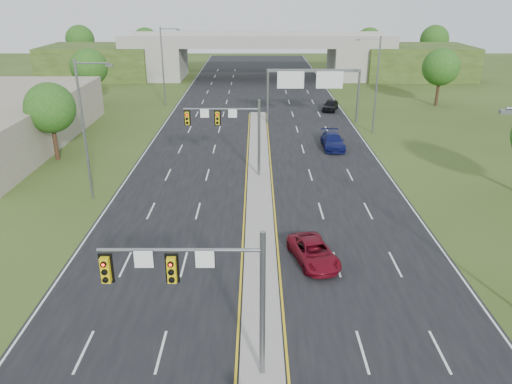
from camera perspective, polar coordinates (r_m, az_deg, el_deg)
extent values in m
plane|color=#303F16|center=(23.26, 0.70, -20.18)|extent=(240.00, 240.00, 0.00)
cube|color=black|center=(54.51, 0.28, 5.41)|extent=(24.00, 160.00, 0.02)
cube|color=gray|center=(43.12, 0.35, 0.94)|extent=(2.00, 54.00, 0.16)
cube|color=gold|center=(43.15, -1.17, 0.85)|extent=(0.12, 54.00, 0.01)
cube|color=gold|center=(43.17, 1.88, 0.85)|extent=(0.12, 54.00, 0.01)
cube|color=silver|center=(55.71, -12.00, 5.30)|extent=(0.12, 160.00, 0.01)
cube|color=silver|center=(55.82, 12.54, 5.29)|extent=(0.12, 160.00, 0.01)
cylinder|color=slate|center=(21.07, 0.74, -13.11)|extent=(0.24, 0.24, 7.00)
cylinder|color=slate|center=(19.86, -8.70, -6.58)|extent=(6.50, 0.16, 0.16)
cube|color=#D8BC0D|center=(20.07, -9.60, -8.79)|extent=(0.35, 0.25, 1.10)
cube|color=#D8BC0D|center=(20.66, -16.81, -8.54)|extent=(0.35, 0.25, 1.10)
cube|color=black|center=(20.19, -9.54, -8.59)|extent=(0.55, 0.04, 1.30)
cube|color=black|center=(20.77, -16.71, -8.34)|extent=(0.55, 0.04, 1.30)
sphere|color=#FF0C05|center=(19.78, -9.73, -8.11)|extent=(0.20, 0.20, 0.20)
sphere|color=#FF0C05|center=(20.38, -17.02, -7.87)|extent=(0.20, 0.20, 0.20)
cube|color=white|center=(20.21, -12.73, -7.50)|extent=(0.75, 0.04, 0.75)
cube|color=white|center=(19.82, -5.87, -7.65)|extent=(0.75, 0.04, 0.75)
cylinder|color=slate|center=(43.93, 0.35, 6.03)|extent=(0.24, 0.24, 7.00)
cylinder|color=slate|center=(43.36, -4.00, 9.44)|extent=(6.50, 0.16, 0.16)
cube|color=#D8BC0D|center=(43.31, -4.43, 8.40)|extent=(0.35, 0.25, 1.10)
cube|color=#D8BC0D|center=(43.59, -7.87, 8.35)|extent=(0.35, 0.25, 1.10)
cube|color=black|center=(43.45, -4.42, 8.44)|extent=(0.55, 0.04, 1.30)
cube|color=black|center=(43.72, -7.85, 8.39)|extent=(0.55, 0.04, 1.30)
sphere|color=#FF0C05|center=(43.11, -4.46, 8.81)|extent=(0.20, 0.20, 0.20)
sphere|color=#FF0C05|center=(43.38, -7.92, 8.75)|extent=(0.20, 0.20, 0.20)
cube|color=white|center=(43.47, -5.90, 8.94)|extent=(0.75, 0.04, 0.75)
cube|color=white|center=(43.29, -2.69, 8.98)|extent=(0.75, 0.04, 0.75)
cylinder|color=slate|center=(63.45, 1.35, 10.85)|extent=(0.28, 0.28, 6.60)
cylinder|color=slate|center=(64.70, 11.58, 10.64)|extent=(0.28, 0.28, 6.60)
cube|color=slate|center=(63.29, 6.64, 13.62)|extent=(11.50, 0.35, 0.35)
cube|color=#0D5C26|center=(63.00, 3.98, 12.66)|extent=(3.20, 0.08, 2.00)
cube|color=#0D5C26|center=(63.51, 8.41, 12.56)|extent=(3.20, 0.08, 2.00)
cube|color=silver|center=(62.95, 3.98, 12.66)|extent=(3.30, 0.03, 2.10)
cube|color=silver|center=(63.46, 8.42, 12.55)|extent=(3.30, 0.03, 2.10)
cube|color=gray|center=(99.45, -10.01, 14.45)|extent=(6.00, 12.00, 6.00)
cube|color=gray|center=(99.55, 10.32, 14.43)|extent=(6.00, 12.00, 6.00)
cube|color=#303F16|center=(102.45, -17.41, 14.02)|extent=(20.00, 14.00, 6.00)
cube|color=#303F16|center=(102.60, 17.70, 14.00)|extent=(20.00, 14.00, 6.00)
cube|color=gray|center=(97.64, 0.16, 16.76)|extent=(50.00, 12.00, 1.20)
cube|color=gray|center=(91.77, 0.17, 17.07)|extent=(50.00, 0.40, 0.90)
cube|color=gray|center=(103.33, 0.15, 17.63)|extent=(50.00, 0.40, 0.90)
cylinder|color=slate|center=(40.78, -19.06, 6.46)|extent=(0.20, 0.20, 11.00)
cylinder|color=slate|center=(39.41, -18.25, 13.81)|extent=(2.50, 0.12, 0.12)
cube|color=slate|center=(39.07, -16.43, 13.72)|extent=(0.50, 0.25, 0.18)
cylinder|color=slate|center=(74.12, -10.60, 13.85)|extent=(0.20, 0.20, 11.00)
cylinder|color=slate|center=(73.37, -9.88, 17.90)|extent=(2.50, 0.12, 0.12)
cube|color=slate|center=(73.19, -8.86, 17.84)|extent=(0.50, 0.25, 0.18)
cube|color=slate|center=(25.43, 26.60, 8.21)|extent=(0.50, 0.25, 0.18)
cylinder|color=slate|center=(59.72, 13.61, 11.69)|extent=(0.20, 0.20, 11.00)
cylinder|color=slate|center=(58.78, 12.85, 16.73)|extent=(2.50, 0.12, 0.12)
cube|color=slate|center=(58.54, 11.59, 16.66)|extent=(0.50, 0.25, 0.18)
cylinder|color=#382316|center=(52.96, -21.98, 5.53)|extent=(0.44, 0.44, 4.00)
sphere|color=#184F15|center=(52.23, -22.48, 8.89)|extent=(4.80, 4.80, 4.80)
cylinder|color=#382316|center=(77.21, -18.24, 10.91)|extent=(0.44, 0.44, 4.25)
sphere|color=#184F15|center=(76.69, -18.55, 13.39)|extent=(5.20, 5.20, 5.20)
cylinder|color=#382316|center=(78.03, 20.04, 10.79)|extent=(0.44, 0.44, 4.25)
sphere|color=#184F15|center=(77.51, 20.37, 13.25)|extent=(5.20, 5.20, 5.20)
cylinder|color=#382316|center=(118.21, -19.24, 14.39)|extent=(0.44, 0.44, 4.50)
sphere|color=#184F15|center=(117.85, -19.47, 16.12)|extent=(6.00, 6.00, 6.00)
cylinder|color=#382316|center=(114.52, -12.38, 14.80)|extent=(0.44, 0.44, 4.25)
sphere|color=#184F15|center=(114.17, -12.52, 16.49)|extent=(5.60, 5.60, 5.60)
cylinder|color=#382316|center=(114.63, 12.65, 14.79)|extent=(0.44, 0.44, 4.25)
sphere|color=#184F15|center=(114.28, 12.79, 16.48)|extent=(5.60, 5.60, 5.60)
cylinder|color=#382316|center=(118.38, 19.49, 14.37)|extent=(0.44, 0.44, 4.50)
sphere|color=#184F15|center=(118.02, 19.72, 16.09)|extent=(6.00, 6.00, 6.00)
imported|color=maroon|center=(31.09, 6.60, -6.84)|extent=(3.33, 5.19, 1.33)
imported|color=#0C124B|center=(53.81, 8.76, 5.79)|extent=(2.16, 5.30, 1.54)
imported|color=black|center=(71.33, 8.50, 9.79)|extent=(3.02, 4.66, 1.47)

